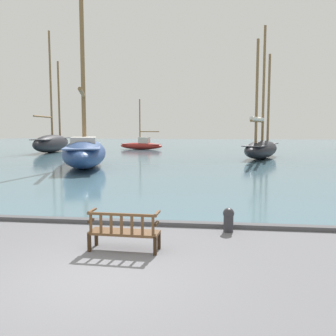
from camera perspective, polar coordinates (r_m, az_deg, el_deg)
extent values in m
plane|color=slate|center=(7.55, -11.13, -15.83)|extent=(160.00, 160.00, 0.00)
cube|color=slate|center=(50.75, 4.89, 3.02)|extent=(100.00, 80.00, 0.08)
cube|color=#4C4C50|center=(11.07, -4.72, -8.25)|extent=(40.00, 0.30, 0.12)
cube|color=#322113|center=(9.25, -10.87, -10.27)|extent=(0.07, 0.07, 0.42)
cube|color=#322113|center=(8.85, -1.38, -10.94)|extent=(0.07, 0.07, 0.42)
cube|color=#322113|center=(8.85, -11.91, -11.06)|extent=(0.07, 0.07, 0.42)
cube|color=#322113|center=(8.43, -1.98, -11.82)|extent=(0.07, 0.07, 0.42)
cube|color=brown|center=(8.75, -6.66, -9.73)|extent=(1.62, 0.58, 0.06)
cube|color=brown|center=(8.43, -7.13, -7.05)|extent=(1.60, 0.11, 0.06)
cube|color=brown|center=(8.72, -11.68, -8.28)|extent=(0.06, 0.04, 0.41)
cube|color=brown|center=(8.64, -10.19, -8.39)|extent=(0.06, 0.04, 0.41)
cube|color=brown|center=(8.56, -8.66, -8.50)|extent=(0.06, 0.04, 0.41)
cube|color=brown|center=(8.49, -7.11, -8.60)|extent=(0.06, 0.04, 0.41)
cube|color=brown|center=(8.42, -5.53, -8.70)|extent=(0.06, 0.04, 0.41)
cube|color=brown|center=(8.37, -3.92, -8.79)|extent=(0.06, 0.04, 0.41)
cube|color=brown|center=(8.31, -2.29, -8.87)|extent=(0.06, 0.04, 0.41)
cube|color=#322113|center=(8.85, -11.68, -7.87)|extent=(0.07, 0.30, 0.06)
cube|color=brown|center=(8.88, -11.50, -6.39)|extent=(0.08, 0.47, 0.04)
cube|color=#322113|center=(8.42, -1.77, -8.47)|extent=(0.07, 0.30, 0.06)
cube|color=brown|center=(8.45, -1.65, -6.91)|extent=(0.08, 0.47, 0.04)
ellipsoid|color=navy|center=(27.10, -12.59, 2.26)|extent=(6.24, 11.76, 1.91)
cube|color=#516B9E|center=(27.07, -12.62, 3.37)|extent=(5.13, 10.23, 0.08)
cube|color=beige|center=(26.20, -12.71, 3.99)|extent=(2.36, 3.08, 0.57)
cylinder|color=brown|center=(27.96, -12.96, 18.25)|extent=(0.29, 0.29, 14.27)
cylinder|color=brown|center=(25.11, -13.01, 11.15)|extent=(1.63, 4.49, 0.23)
cylinder|color=brown|center=(33.57, -12.15, 3.93)|extent=(0.71, 1.62, 0.23)
ellipsoid|color=black|center=(43.86, -17.29, 3.59)|extent=(3.09, 9.91, 1.94)
cube|color=#4C4C51|center=(43.84, -17.31, 4.29)|extent=(2.44, 8.69, 0.08)
cylinder|color=brown|center=(44.30, -17.45, 11.93)|extent=(0.22, 0.22, 11.70)
cylinder|color=brown|center=(41.65, -18.47, 7.43)|extent=(0.67, 5.12, 0.17)
cylinder|color=brown|center=(46.71, -16.29, 9.94)|extent=(0.22, 0.22, 8.91)
ellipsoid|color=black|center=(34.44, 14.06, 2.76)|extent=(4.83, 8.84, 1.59)
cube|color=#4C4C51|center=(34.42, 14.08, 3.48)|extent=(3.98, 7.69, 0.08)
cylinder|color=brown|center=(34.79, 14.38, 12.06)|extent=(0.22, 0.22, 10.30)
cylinder|color=brown|center=(32.46, 13.43, 6.96)|extent=(1.57, 4.22, 0.18)
cylinder|color=silver|center=(32.46, 13.44, 7.27)|extent=(1.59, 3.86, 0.35)
cylinder|color=brown|center=(37.01, 15.09, 10.11)|extent=(0.22, 0.22, 8.27)
cylinder|color=brown|center=(32.21, 13.39, 11.09)|extent=(0.22, 0.22, 8.63)
ellipsoid|color=maroon|center=(47.42, -4.13, 3.37)|extent=(5.82, 2.55, 0.85)
cube|color=#C6514C|center=(47.41, -4.13, 3.65)|extent=(5.08, 2.05, 0.08)
cube|color=beige|center=(47.23, -3.66, 4.20)|extent=(1.46, 1.06, 0.83)
cylinder|color=brown|center=(47.43, -4.31, 7.06)|extent=(0.15, 0.15, 5.57)
cylinder|color=brown|center=(46.94, -2.85, 5.56)|extent=(2.54, 0.61, 0.12)
cylinder|color=#2D2D33|center=(10.36, 9.19, -8.22)|extent=(0.27, 0.27, 0.51)
sphere|color=#2D2D33|center=(10.30, 9.22, -6.85)|extent=(0.30, 0.30, 0.30)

